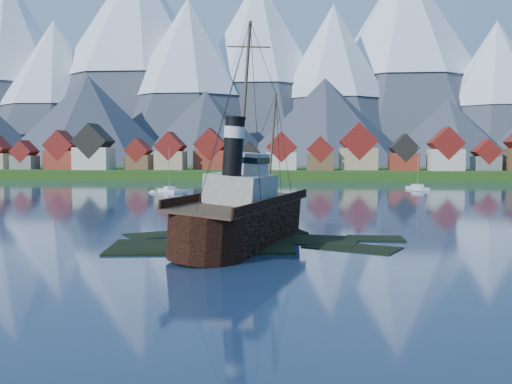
{
  "coord_description": "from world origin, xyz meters",
  "views": [
    {
      "loc": [
        7.55,
        -57.54,
        9.46
      ],
      "look_at": [
        1.78,
        6.0,
        5.0
      ],
      "focal_mm": 40.0,
      "sensor_mm": 36.0,
      "label": 1
    }
  ],
  "objects": [
    {
      "name": "mountains",
      "position": [
        -0.79,
        481.26,
        89.34
      ],
      "size": [
        965.0,
        340.0,
        205.0
      ],
      "color": "#2D333D",
      "rests_on": "ground"
    },
    {
      "name": "sailboat_e",
      "position": [
        35.19,
        89.07,
        0.25
      ],
      "size": [
        4.32,
        10.11,
        11.39
      ],
      "rotation": [
        0.0,
        0.0,
        0.2
      ],
      "color": "silver",
      "rests_on": "ground"
    },
    {
      "name": "shore_bank",
      "position": [
        0.0,
        170.0,
        0.0
      ],
      "size": [
        600.0,
        80.0,
        3.2
      ],
      "primitive_type": "cube",
      "color": "#1A4012",
      "rests_on": "ground"
    },
    {
      "name": "ground",
      "position": [
        0.0,
        0.0,
        0.0
      ],
      "size": [
        1400.0,
        1400.0,
        0.0
      ],
      "primitive_type": "plane",
      "color": "#192C48",
      "rests_on": "ground"
    },
    {
      "name": "shoal",
      "position": [
        1.78,
        2.15,
        -0.35
      ],
      "size": [
        31.71,
        21.24,
        1.14
      ],
      "color": "black",
      "rests_on": "ground"
    },
    {
      "name": "tugboat_wreck",
      "position": [
        0.9,
        2.14,
        2.93
      ],
      "size": [
        6.83,
        29.44,
        23.33
      ],
      "rotation": [
        0.0,
        0.08,
        -0.23
      ],
      "color": "black",
      "rests_on": "ground"
    },
    {
      "name": "town",
      "position": [
        -33.12,
        152.18,
        8.99
      ],
      "size": [
        250.96,
        16.69,
        17.3
      ],
      "color": "maroon",
      "rests_on": "ground"
    },
    {
      "name": "seawall",
      "position": [
        0.0,
        132.0,
        0.0
      ],
      "size": [
        600.0,
        2.5,
        2.0
      ],
      "primitive_type": "cube",
      "color": "#3F3D38",
      "rests_on": "ground"
    },
    {
      "name": "sailboat_c",
      "position": [
        -25.13,
        74.97,
        0.25
      ],
      "size": [
        7.23,
        7.86,
        11.03
      ],
      "rotation": [
        0.0,
        0.0,
        0.72
      ],
      "color": "silver",
      "rests_on": "ground"
    }
  ]
}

